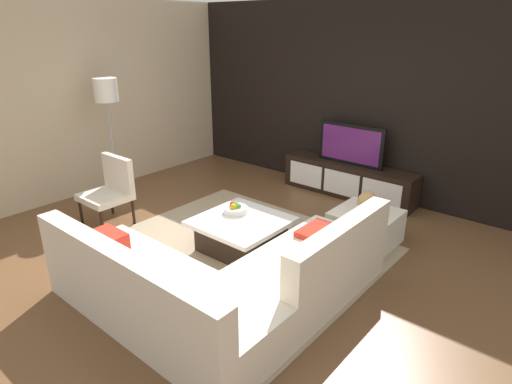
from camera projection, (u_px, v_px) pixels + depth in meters
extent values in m
plane|color=brown|center=(242.00, 255.00, 4.87)|extent=(14.00, 14.00, 0.00)
cube|color=black|center=(364.00, 100.00, 6.29)|extent=(6.40, 0.12, 2.80)
cube|color=beige|center=(90.00, 99.00, 6.42)|extent=(0.12, 5.20, 2.80)
cube|color=tan|center=(236.00, 252.00, 4.93)|extent=(3.00, 2.69, 0.01)
cube|color=black|center=(348.00, 180.00, 6.49)|extent=(2.04, 0.42, 0.50)
cube|color=white|center=(306.00, 175.00, 6.71)|extent=(0.58, 0.01, 0.35)
cube|color=white|center=(341.00, 184.00, 6.34)|extent=(0.58, 0.01, 0.35)
cube|color=white|center=(381.00, 194.00, 5.96)|extent=(0.58, 0.01, 0.35)
cube|color=black|center=(351.00, 144.00, 6.29)|extent=(1.03, 0.05, 0.60)
cube|color=#591E66|center=(350.00, 145.00, 6.27)|extent=(0.92, 0.01, 0.50)
cube|color=beige|center=(160.00, 299.00, 3.75)|extent=(2.32, 0.85, 0.41)
cube|color=beige|center=(121.00, 275.00, 3.36)|extent=(2.32, 0.18, 0.40)
cube|color=beige|center=(308.00, 271.00, 4.17)|extent=(0.85, 1.57, 0.41)
cube|color=beige|center=(341.00, 245.00, 3.82)|extent=(0.18, 1.57, 0.40)
cube|color=red|center=(110.00, 242.00, 4.05)|extent=(0.36, 0.20, 0.22)
cube|color=red|center=(330.00, 235.00, 4.36)|extent=(0.60, 0.44, 0.06)
cube|color=black|center=(241.00, 236.00, 4.94)|extent=(0.77, 0.76, 0.33)
cube|color=white|center=(241.00, 221.00, 4.87)|extent=(0.96, 0.95, 0.05)
cylinder|color=black|center=(81.00, 211.00, 5.55)|extent=(0.04, 0.04, 0.38)
cylinder|color=black|center=(102.00, 222.00, 5.26)|extent=(0.04, 0.04, 0.38)
cylinder|color=black|center=(111.00, 201.00, 5.87)|extent=(0.04, 0.04, 0.38)
cylinder|color=black|center=(133.00, 210.00, 5.58)|extent=(0.04, 0.04, 0.38)
cube|color=beige|center=(105.00, 197.00, 5.50)|extent=(0.58, 0.53, 0.08)
cube|color=beige|center=(118.00, 173.00, 5.56)|extent=(0.58, 0.08, 0.45)
cylinder|color=#A5A5AA|center=(119.00, 196.00, 6.53)|extent=(0.28, 0.28, 0.02)
cylinder|color=#A5A5AA|center=(113.00, 150.00, 6.27)|extent=(0.03, 0.03, 1.41)
cylinder|color=white|center=(106.00, 90.00, 5.96)|extent=(0.32, 0.32, 0.32)
cube|color=beige|center=(365.00, 227.00, 5.08)|extent=(0.70, 0.70, 0.40)
cylinder|color=silver|center=(235.00, 210.00, 5.03)|extent=(0.28, 0.28, 0.07)
sphere|color=#4C8C33|center=(238.00, 206.00, 5.00)|extent=(0.07, 0.07, 0.07)
sphere|color=#4C8C33|center=(237.00, 205.00, 5.03)|extent=(0.08, 0.08, 0.08)
sphere|color=#B23326|center=(233.00, 205.00, 5.04)|extent=(0.08, 0.08, 0.08)
sphere|color=gold|center=(233.00, 207.00, 4.97)|extent=(0.08, 0.08, 0.08)
sphere|color=#AD8451|center=(368.00, 202.00, 4.97)|extent=(0.24, 0.24, 0.24)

